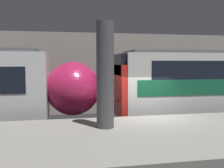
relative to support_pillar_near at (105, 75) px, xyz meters
The scene contains 4 objects.
ground_plane 3.71m from the support_pillar_near, 36.97° to the left, with size 120.00×120.00×0.00m, color black.
platform 3.08m from the support_pillar_near, 21.91° to the right, with size 40.00×4.64×1.07m.
station_rear_barrier 8.11m from the support_pillar_near, 75.64° to the left, with size 50.00×0.15×4.89m.
support_pillar_near is the anchor object (origin of this frame).
Camera 1 is at (-3.36, -9.47, 3.10)m, focal length 42.00 mm.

